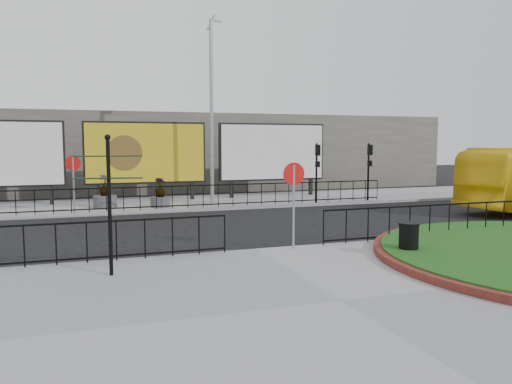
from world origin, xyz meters
name	(u,v)px	position (x,y,z in m)	size (l,w,h in m)	color
ground	(256,253)	(0.00, 0.00, 0.00)	(90.00, 90.00, 0.00)	black
pavement_near	(341,304)	(0.00, -5.00, 0.06)	(30.00, 10.00, 0.12)	gray
pavement_far	(179,203)	(0.00, 12.00, 0.06)	(44.00, 6.00, 0.12)	gray
railing_near_left	(24,246)	(-6.00, -0.30, 0.67)	(10.00, 0.10, 1.10)	black
railing_near_right	(449,220)	(6.50, -0.30, 0.67)	(9.00, 0.10, 1.10)	black
railing_far	(211,196)	(1.00, 9.30, 0.67)	(18.00, 0.10, 1.10)	black
speed_sign_far	(73,171)	(-5.00, 9.40, 1.92)	(0.64, 0.07, 2.47)	gray
speed_sign_near	(294,186)	(1.00, -0.40, 1.92)	(0.64, 0.07, 2.47)	gray
billboard_mid	(146,153)	(-1.50, 12.97, 2.60)	(6.20, 0.31, 4.10)	black
billboard_right	(272,152)	(5.50, 12.97, 2.60)	(6.20, 0.31, 4.10)	black
lamp_post	(212,109)	(1.51, 11.00, 4.83)	(0.74, 0.18, 9.23)	gray
signal_pole_a	(317,164)	(6.50, 9.34, 2.10)	(0.22, 0.26, 3.00)	black
signal_pole_b	(369,163)	(9.50, 9.34, 2.10)	(0.22, 0.26, 3.00)	black
building_backdrop	(152,152)	(0.00, 22.00, 2.50)	(40.00, 10.00, 5.00)	#6A665D
fingerpost_sign	(109,191)	(-4.06, -1.62, 2.06)	(1.50, 0.43, 3.21)	black
litter_bin	(409,240)	(3.51, -2.28, 0.58)	(0.55, 0.55, 0.91)	black
planter_a	(105,196)	(-3.67, 10.93, 0.64)	(1.07, 1.07, 1.54)	#4C4C4F
planter_b	(160,196)	(-1.20, 10.27, 0.62)	(0.93, 0.93, 1.41)	#4C4C4F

